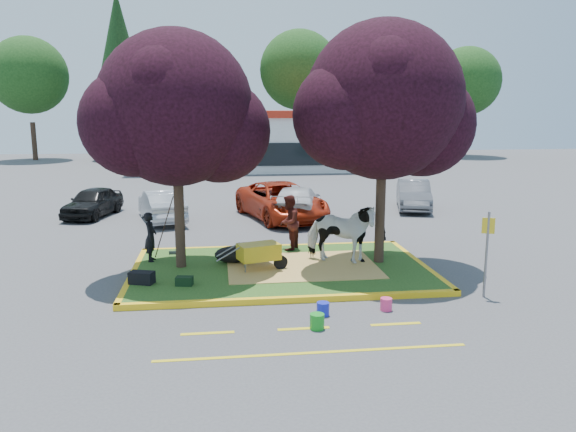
{
  "coord_description": "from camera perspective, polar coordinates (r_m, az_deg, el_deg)",
  "views": [
    {
      "loc": [
        -1.72,
        -15.19,
        4.54
      ],
      "look_at": [
        0.26,
        0.5,
        1.51
      ],
      "focal_mm": 35.0,
      "sensor_mm": 36.0,
      "label": 1
    }
  ],
  "objects": [
    {
      "name": "bucket_pink",
      "position": [
        13.18,
        9.94,
        -8.82
      ],
      "size": [
        0.32,
        0.32,
        0.29
      ],
      "primitive_type": "cylinder",
      "rotation": [
        0.0,
        0.0,
        -0.2
      ],
      "color": "#EF3574",
      "rests_on": "ground"
    },
    {
      "name": "fire_lane_stripe_c",
      "position": [
        12.46,
        10.89,
        -10.72
      ],
      "size": [
        1.1,
        0.12,
        0.01
      ],
      "primitive_type": "cube",
      "color": "yellow",
      "rests_on": "ground"
    },
    {
      "name": "fire_lane_long",
      "position": [
        10.93,
        2.59,
        -13.71
      ],
      "size": [
        6.0,
        0.1,
        0.01
      ],
      "primitive_type": "cube",
      "color": "yellow",
      "rests_on": "ground"
    },
    {
      "name": "retail_building",
      "position": [
        43.39,
        -2.31,
        7.81
      ],
      "size": [
        20.4,
        8.4,
        4.4
      ],
      "color": "silver",
      "rests_on": "ground"
    },
    {
      "name": "car_white",
      "position": [
        23.43,
        0.89,
        1.36
      ],
      "size": [
        2.92,
        5.02,
        1.37
      ],
      "primitive_type": "imported",
      "rotation": [
        0.0,
        0.0,
        2.92
      ],
      "color": "silver",
      "rests_on": "ground"
    },
    {
      "name": "curb_left",
      "position": [
        16.01,
        -15.46,
        -5.76
      ],
      "size": [
        0.16,
        5.3,
        0.15
      ],
      "primitive_type": "cube",
      "color": "yellow",
      "rests_on": "ground"
    },
    {
      "name": "handler",
      "position": [
        16.84,
        -13.79,
        -2.06
      ],
      "size": [
        0.35,
        0.53,
        1.45
      ],
      "primitive_type": "imported",
      "rotation": [
        0.0,
        0.0,
        1.57
      ],
      "color": "black",
      "rests_on": "median_island"
    },
    {
      "name": "bucket_blue",
      "position": [
        12.7,
        3.57,
        -9.41
      ],
      "size": [
        0.36,
        0.36,
        0.3
      ],
      "primitive_type": "cylinder",
      "rotation": [
        0.0,
        0.0,
        -0.35
      ],
      "color": "#1822C1",
      "rests_on": "ground"
    },
    {
      "name": "straw_bedding",
      "position": [
        15.98,
        1.43,
        -5.09
      ],
      "size": [
        4.2,
        3.0,
        0.01
      ],
      "primitive_type": "cube",
      "color": "#E0B15C",
      "rests_on": "median_island"
    },
    {
      "name": "car_black",
      "position": [
        25.36,
        -19.23,
        1.35
      ],
      "size": [
        2.33,
        3.93,
        1.25
      ],
      "primitive_type": "imported",
      "rotation": [
        0.0,
        0.0,
        -0.24
      ],
      "color": "black",
      "rests_on": "ground"
    },
    {
      "name": "ground",
      "position": [
        15.95,
        -0.72,
        -5.7
      ],
      "size": [
        90.0,
        90.0,
        0.0
      ],
      "primitive_type": "plane",
      "color": "#424244",
      "rests_on": "ground"
    },
    {
      "name": "fire_lane_stripe_b",
      "position": [
        12.02,
        1.6,
        -11.36
      ],
      "size": [
        1.1,
        0.12,
        0.01
      ],
      "primitive_type": "cube",
      "color": "yellow",
      "rests_on": "ground"
    },
    {
      "name": "car_grey",
      "position": [
        26.35,
        12.63,
        2.1
      ],
      "size": [
        2.41,
        4.22,
        1.32
      ],
      "primitive_type": "imported",
      "rotation": [
        0.0,
        0.0,
        -0.27
      ],
      "color": "#55575C",
      "rests_on": "ground"
    },
    {
      "name": "gear_bag_dark",
      "position": [
        14.86,
        -14.63,
        -6.08
      ],
      "size": [
        0.69,
        0.51,
        0.31
      ],
      "primitive_type": "cube",
      "rotation": [
        0.0,
        0.0,
        -0.32
      ],
      "color": "black",
      "rests_on": "median_island"
    },
    {
      "name": "sign_post",
      "position": [
        14.37,
        19.56,
        -2.89
      ],
      "size": [
        0.29,
        0.13,
        2.13
      ],
      "rotation": [
        0.0,
        0.0,
        -0.35
      ],
      "color": "slate",
      "rests_on": "ground"
    },
    {
      "name": "car_silver",
      "position": [
        23.52,
        -12.72,
        1.07
      ],
      "size": [
        2.39,
        4.22,
        1.32
      ],
      "primitive_type": "imported",
      "rotation": [
        0.0,
        0.0,
        3.4
      ],
      "color": "#ACAFB4",
      "rests_on": "ground"
    },
    {
      "name": "treeline",
      "position": [
        52.98,
        -4.14,
        14.27
      ],
      "size": [
        46.58,
        7.8,
        14.63
      ],
      "color": "black",
      "rests_on": "ground"
    },
    {
      "name": "gear_bag_green",
      "position": [
        14.5,
        -10.49,
        -6.51
      ],
      "size": [
        0.46,
        0.34,
        0.22
      ],
      "primitive_type": "cube",
      "rotation": [
        0.0,
        0.0,
        -0.19
      ],
      "color": "black",
      "rests_on": "median_island"
    },
    {
      "name": "wheelbarrow",
      "position": [
        15.48,
        -2.93,
        -3.67
      ],
      "size": [
        1.98,
        0.96,
        0.75
      ],
      "rotation": [
        0.0,
        0.0,
        0.3
      ],
      "color": "black",
      "rests_on": "median_island"
    },
    {
      "name": "bucket_green",
      "position": [
        11.96,
        2.97,
        -10.65
      ],
      "size": [
        0.33,
        0.33,
        0.33
      ],
      "primitive_type": "cylinder",
      "rotation": [
        0.0,
        0.0,
        -0.07
      ],
      "color": "#16931F",
      "rests_on": "ground"
    },
    {
      "name": "tree_purple_right",
      "position": [
        16.06,
        9.77,
        10.76
      ],
      "size": [
        5.3,
        4.4,
        6.82
      ],
      "color": "black",
      "rests_on": "median_island"
    },
    {
      "name": "curb_right",
      "position": [
        16.86,
        13.24,
        -4.81
      ],
      "size": [
        0.16,
        5.3,
        0.15
      ],
      "primitive_type": "cube",
      "color": "yellow",
      "rests_on": "ground"
    },
    {
      "name": "curb_far",
      "position": [
        18.4,
        -1.63,
        -3.21
      ],
      "size": [
        8.3,
        0.16,
        0.15
      ],
      "primitive_type": "cube",
      "color": "yellow",
      "rests_on": "ground"
    },
    {
      "name": "visitor_b",
      "position": [
        17.23,
        9.37,
        -2.08
      ],
      "size": [
        0.37,
        0.71,
        1.17
      ],
      "primitive_type": "imported",
      "rotation": [
        0.0,
        0.0,
        -1.45
      ],
      "color": "black",
      "rests_on": "median_island"
    },
    {
      "name": "visitor_a",
      "position": [
        17.65,
        0.08,
        -0.67
      ],
      "size": [
        0.97,
        1.05,
        1.74
      ],
      "primitive_type": "imported",
      "rotation": [
        0.0,
        0.0,
        -2.04
      ],
      "color": "#411612",
      "rests_on": "median_island"
    },
    {
      "name": "calf",
      "position": [
        16.38,
        -5.53,
        -3.89
      ],
      "size": [
        1.13,
        0.66,
        0.48
      ],
      "primitive_type": "ellipsoid",
      "rotation": [
        0.0,
        0.0,
        -0.03
      ],
      "color": "black",
      "rests_on": "median_island"
    },
    {
      "name": "median_island",
      "position": [
        15.93,
        -0.72,
        -5.45
      ],
      "size": [
        8.0,
        5.0,
        0.15
      ],
      "primitive_type": "cube",
      "color": "#214816",
      "rests_on": "ground"
    },
    {
      "name": "tree_purple_left",
      "position": [
        15.61,
        -11.27,
        9.97
      ],
      "size": [
        5.06,
        4.2,
        6.51
      ],
      "color": "black",
      "rests_on": "median_island"
    },
    {
      "name": "cow",
      "position": [
        16.19,
        5.33,
        -1.75
      ],
      "size": [
        2.28,
        1.72,
        1.75
      ],
      "primitive_type": "imported",
      "rotation": [
        0.0,
        0.0,
        1.14
      ],
      "color": "silver",
      "rests_on": "median_island"
    },
    {
      "name": "car_red",
      "position": [
        23.38,
        -0.7,
        1.54
      ],
      "size": [
        3.9,
        5.95,
        1.52
      ],
      "primitive_type": "imported",
      "rotation": [
        0.0,
        0.0,
        0.27
      ],
      "color": "#A4250D",
      "rests_on": "ground"
    },
    {
      "name": "curb_near",
      "position": [
        13.49,
        0.54,
        -8.5
      ],
      "size": [
        8.3,
        0.16,
        0.15
      ],
      "primitive_type": "cube",
      "color": "yellow",
      "rests_on": "ground"
    },
    {
      "name": "fire_lane_stripe_a",
      "position": [
        11.89,
        -8.17,
        -11.71
      ],
      "size": [
        1.1,
        0.12,
        0.01
      ],
      "primitive_type": "cube",
      "color": "yellow",
      "rests_on": "ground"
    }
  ]
}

